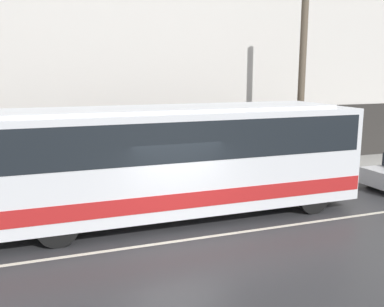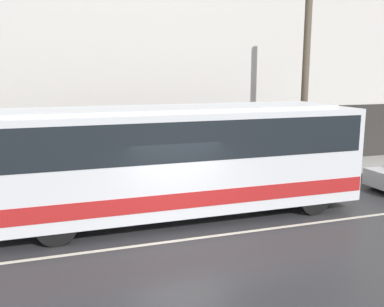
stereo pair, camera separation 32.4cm
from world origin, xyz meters
name	(u,v)px [view 1 (the left image)]	position (x,y,z in m)	size (l,w,h in m)	color
ground_plane	(185,240)	(0.00, 0.00, 0.00)	(60.00, 60.00, 0.00)	#2D2D30
sidewalk	(137,185)	(0.00, 5.59, 0.08)	(60.00, 3.17, 0.17)	gray
building_facade	(124,45)	(0.00, 7.31, 5.45)	(60.00, 0.35, 11.30)	silver
lane_stripe	(185,240)	(0.00, 0.00, 0.00)	(54.00, 0.14, 0.01)	beige
transit_bus	(173,156)	(0.27, 1.84, 1.91)	(11.69, 2.59, 3.38)	silver
utility_pole_near	(301,86)	(6.42, 4.43, 3.84)	(0.28, 0.28, 7.34)	brown
pedestrian_waiting	(62,170)	(-2.74, 5.40, 0.95)	(0.36, 0.36, 1.68)	maroon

